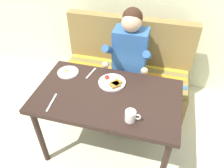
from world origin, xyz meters
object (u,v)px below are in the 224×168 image
(couch, at_px, (125,77))
(coffee_mug, at_px, (131,116))
(fork, at_px, (91,73))
(knife, at_px, (52,102))
(plate_eggs, at_px, (68,72))
(table, at_px, (107,102))
(person, at_px, (129,56))
(plate_breakfast, at_px, (112,82))

(couch, bearing_deg, coffee_mug, -76.39)
(fork, relative_size, knife, 0.85)
(plate_eggs, xyz_separation_m, fork, (0.21, 0.05, -0.01))
(table, relative_size, knife, 6.00)
(couch, height_order, plate_eggs, couch)
(couch, bearing_deg, fork, -112.91)
(plate_eggs, relative_size, coffee_mug, 1.63)
(table, bearing_deg, plate_eggs, 156.59)
(person, xyz_separation_m, plate_eggs, (-0.49, -0.40, -0.00))
(person, height_order, knife, person)
(couch, relative_size, coffee_mug, 12.20)
(plate_eggs, bearing_deg, coffee_mug, -31.27)
(couch, bearing_deg, plate_breakfast, -89.47)
(knife, bearing_deg, coffee_mug, -5.88)
(fork, bearing_deg, plate_breakfast, -10.97)
(fork, bearing_deg, plate_eggs, -155.26)
(couch, distance_m, fork, 0.70)
(person, relative_size, coffee_mug, 10.27)
(knife, bearing_deg, person, 55.65)
(plate_breakfast, xyz_separation_m, knife, (-0.40, -0.35, -0.01))
(person, distance_m, plate_eggs, 0.63)
(plate_eggs, distance_m, coffee_mug, 0.78)
(plate_breakfast, distance_m, knife, 0.53)
(table, height_order, plate_breakfast, plate_breakfast)
(plate_eggs, height_order, fork, plate_eggs)
(fork, bearing_deg, couch, 78.10)
(table, xyz_separation_m, couch, (0.00, 0.76, -0.32))
(coffee_mug, bearing_deg, fork, 135.32)
(person, distance_m, coffee_mug, 0.83)
(person, bearing_deg, fork, -128.39)
(plate_breakfast, height_order, knife, plate_breakfast)
(plate_breakfast, relative_size, coffee_mug, 2.01)
(plate_breakfast, distance_m, fork, 0.25)
(plate_breakfast, xyz_separation_m, fork, (-0.23, 0.09, -0.01))
(couch, xyz_separation_m, fork, (-0.22, -0.53, 0.40))
(table, xyz_separation_m, plate_eggs, (-0.43, 0.19, 0.09))
(plate_eggs, relative_size, fork, 1.13)
(couch, xyz_separation_m, knife, (-0.40, -0.97, 0.40))
(table, distance_m, plate_eggs, 0.48)
(person, relative_size, plate_eggs, 6.30)
(table, height_order, person, person)
(plate_eggs, distance_m, knife, 0.39)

